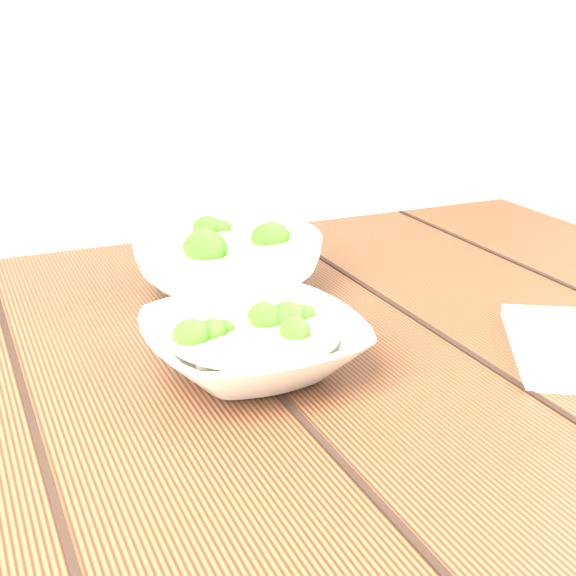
{
  "coord_description": "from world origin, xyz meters",
  "views": [
    {
      "loc": [
        -0.26,
        -0.66,
        1.07
      ],
      "look_at": [
        0.04,
        0.02,
        0.8
      ],
      "focal_mm": 50.0,
      "sensor_mm": 36.0,
      "label": 1
    }
  ],
  "objects_px": {
    "table": "(261,456)",
    "soup_bowl_back": "(228,262)",
    "soup_bowl_front": "(253,344)",
    "trivet": "(288,315)"
  },
  "relations": [
    {
      "from": "soup_bowl_front",
      "to": "soup_bowl_back",
      "type": "height_order",
      "value": "soup_bowl_back"
    },
    {
      "from": "soup_bowl_back",
      "to": "trivet",
      "type": "bearing_deg",
      "value": -81.17
    },
    {
      "from": "table",
      "to": "soup_bowl_back",
      "type": "bearing_deg",
      "value": 80.32
    },
    {
      "from": "soup_bowl_front",
      "to": "soup_bowl_back",
      "type": "bearing_deg",
      "value": 76.25
    },
    {
      "from": "soup_bowl_front",
      "to": "soup_bowl_back",
      "type": "distance_m",
      "value": 0.21
    },
    {
      "from": "soup_bowl_back",
      "to": "table",
      "type": "bearing_deg",
      "value": -99.68
    },
    {
      "from": "table",
      "to": "soup_bowl_front",
      "type": "xyz_separation_m",
      "value": [
        -0.02,
        -0.04,
        0.15
      ]
    },
    {
      "from": "table",
      "to": "soup_bowl_back",
      "type": "height_order",
      "value": "soup_bowl_back"
    },
    {
      "from": "soup_bowl_front",
      "to": "table",
      "type": "bearing_deg",
      "value": 60.99
    },
    {
      "from": "trivet",
      "to": "table",
      "type": "bearing_deg",
      "value": -140.58
    }
  ]
}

